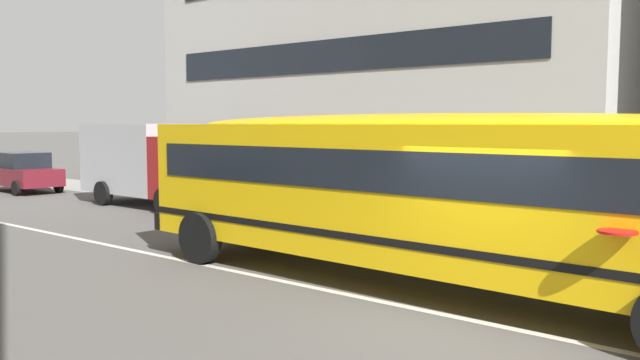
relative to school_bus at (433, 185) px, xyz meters
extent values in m
plane|color=#54514F|center=(1.47, -1.23, -1.79)|extent=(400.00, 400.00, 0.00)
cube|color=gray|center=(1.47, 6.24, -1.78)|extent=(120.00, 3.00, 0.01)
cube|color=silver|center=(1.47, -1.23, -1.79)|extent=(110.00, 0.16, 0.01)
cube|color=yellow|center=(-0.26, 0.01, -0.12)|extent=(11.57, 2.96, 2.30)
cube|color=black|center=(-6.09, 0.18, -1.08)|extent=(0.29, 2.62, 0.38)
cube|color=black|center=(-0.26, 0.01, 0.30)|extent=(10.88, 2.98, 0.67)
cube|color=black|center=(-0.26, 0.01, -0.80)|extent=(11.59, 2.99, 0.13)
ellipsoid|color=yellow|center=(-0.26, 0.01, 1.03)|extent=(11.10, 2.74, 0.38)
cylinder|color=red|center=(3.37, -1.60, -0.23)|extent=(0.47, 0.47, 0.03)
cylinder|color=black|center=(-4.59, 1.45, -1.27)|extent=(1.05, 0.32, 1.05)
cylinder|color=black|center=(-4.67, -1.17, -1.27)|extent=(1.05, 0.32, 1.05)
cube|color=maroon|center=(-21.02, 3.30, -1.14)|extent=(3.98, 1.90, 0.70)
cube|color=black|center=(-21.17, 3.31, -0.47)|extent=(2.28, 1.67, 0.64)
cylinder|color=black|center=(-19.68, 4.08, -1.49)|extent=(0.61, 0.21, 0.60)
cylinder|color=black|center=(-19.77, 2.38, -1.49)|extent=(0.61, 0.21, 0.60)
cylinder|color=black|center=(-22.28, 4.22, -1.49)|extent=(0.61, 0.21, 0.60)
cube|color=maroon|center=(-10.92, 3.85, -0.37)|extent=(1.88, 2.26, 2.00)
cube|color=black|center=(-10.00, 3.82, -0.07)|extent=(0.10, 1.85, 0.70)
cube|color=#B7B7BC|center=(-13.91, 3.96, -0.17)|extent=(4.27, 2.34, 2.40)
cylinder|color=black|center=(-10.88, 4.95, -1.37)|extent=(0.85, 0.29, 0.84)
cylinder|color=black|center=(-10.95, 2.75, -1.37)|extent=(0.85, 0.29, 0.84)
cylinder|color=black|center=(-14.44, 5.08, -1.37)|extent=(0.85, 0.29, 0.84)
cylinder|color=black|center=(-14.52, 2.88, -1.37)|extent=(0.85, 0.29, 0.84)
cube|color=black|center=(-8.32, 7.72, 0.13)|extent=(14.99, 0.04, 1.10)
cube|color=black|center=(-8.32, 7.72, 3.33)|extent=(14.99, 0.04, 1.10)
camera|label=1|loc=(5.42, -9.71, 1.05)|focal=36.39mm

